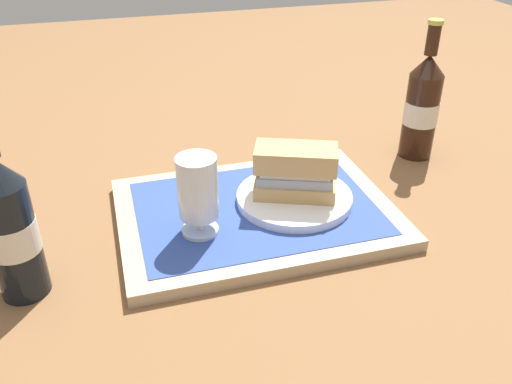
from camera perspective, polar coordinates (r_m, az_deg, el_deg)
The scene contains 8 objects.
ground_plane at distance 0.89m, azimuth 0.00°, elevation -2.76°, with size 3.00×3.00×0.00m, color brown.
tray at distance 0.89m, azimuth 0.00°, elevation -2.22°, with size 0.44×0.32×0.02m, color tan.
placemat at distance 0.88m, azimuth 0.00°, elevation -1.65°, with size 0.38×0.27×0.00m, color #2D4793.
plate at distance 0.89m, azimuth 4.15°, elevation -0.75°, with size 0.19×0.19×0.01m, color white.
sandwich at distance 0.87m, azimuth 4.05°, elevation 2.09°, with size 0.14×0.11×0.08m.
beer_glass at distance 0.79m, azimuth -6.13°, elevation -0.15°, with size 0.06×0.06×0.12m.
beer_bottle at distance 0.75m, azimuth -24.46°, elevation -3.37°, with size 0.07×0.07×0.27m.
second_bottle at distance 1.10m, azimuth 17.05°, elevation 8.66°, with size 0.07×0.07×0.27m.
Camera 1 is at (0.21, 0.71, 0.49)m, focal length 38.06 mm.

